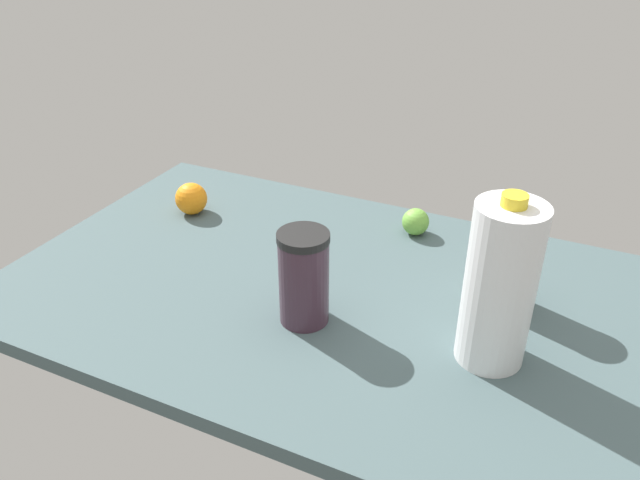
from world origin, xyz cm
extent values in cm
cube|color=#435659|center=(0.00, 0.00, 1.50)|extent=(120.00, 76.00, 3.00)
cylinder|color=beige|center=(33.59, 8.88, 10.46)|extent=(7.81, 7.81, 14.92)
cylinder|color=red|center=(33.59, 8.88, 18.62)|extent=(8.04, 8.04, 1.40)
cylinder|color=#3F2836|center=(1.97, -10.67, 10.93)|extent=(8.64, 8.64, 15.86)
cylinder|color=black|center=(1.97, -10.67, 19.56)|extent=(8.90, 8.90, 1.40)
cylinder|color=white|center=(33.44, -6.86, 16.69)|extent=(10.90, 10.90, 27.37)
cylinder|color=yellow|center=(33.44, -6.86, 31.27)|extent=(3.81, 3.81, 1.80)
sphere|color=#6CAD3F|center=(10.22, 27.06, 5.94)|extent=(5.89, 5.89, 5.89)
sphere|color=orange|center=(-39.62, 14.52, 6.67)|extent=(7.34, 7.34, 7.34)
camera|label=1|loc=(42.11, -89.49, 70.21)|focal=35.00mm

